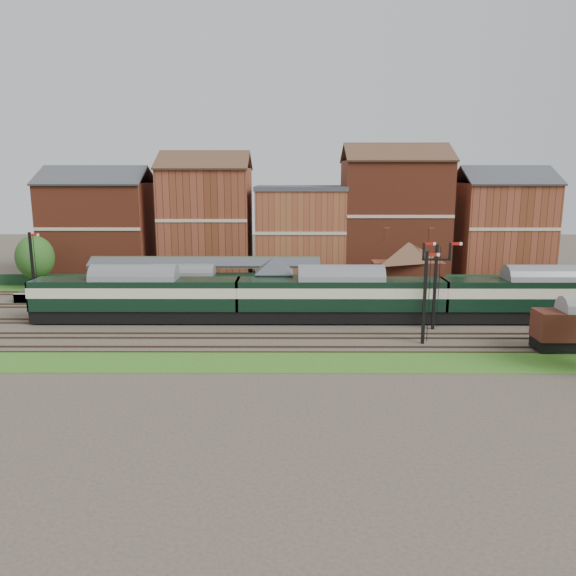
{
  "coord_description": "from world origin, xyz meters",
  "views": [
    {
      "loc": [
        -1.38,
        -53.28,
        14.38
      ],
      "look_at": [
        -1.59,
        2.0,
        3.0
      ],
      "focal_mm": 35.0,
      "sensor_mm": 36.0,
      "label": 1
    }
  ],
  "objects_px": {
    "signal_box": "(274,284)",
    "goods_van_a": "(572,327)",
    "dmu_train": "(341,295)",
    "platform_railcar": "(184,286)",
    "semaphore_bracket": "(436,281)"
  },
  "relations": [
    {
      "from": "goods_van_a",
      "to": "platform_railcar",
      "type": "bearing_deg",
      "value": 155.89
    },
    {
      "from": "goods_van_a",
      "to": "dmu_train",
      "type": "bearing_deg",
      "value": 153.56
    },
    {
      "from": "signal_box",
      "to": "platform_railcar",
      "type": "height_order",
      "value": "signal_box"
    },
    {
      "from": "signal_box",
      "to": "goods_van_a",
      "type": "xyz_separation_m",
      "value": [
        24.64,
        -12.25,
        -1.17
      ]
    },
    {
      "from": "dmu_train",
      "to": "platform_railcar",
      "type": "distance_m",
      "value": 17.78
    },
    {
      "from": "signal_box",
      "to": "dmu_train",
      "type": "height_order",
      "value": "signal_box"
    },
    {
      "from": "dmu_train",
      "to": "platform_railcar",
      "type": "xyz_separation_m",
      "value": [
        -16.54,
        6.5,
        -0.44
      ]
    },
    {
      "from": "platform_railcar",
      "to": "signal_box",
      "type": "bearing_deg",
      "value": -18.01
    },
    {
      "from": "platform_railcar",
      "to": "goods_van_a",
      "type": "xyz_separation_m",
      "value": [
        34.64,
        -15.5,
        -0.21
      ]
    },
    {
      "from": "semaphore_bracket",
      "to": "dmu_train",
      "type": "bearing_deg",
      "value": 163.6
    },
    {
      "from": "signal_box",
      "to": "semaphore_bracket",
      "type": "bearing_deg",
      "value": -20.92
    },
    {
      "from": "signal_box",
      "to": "goods_van_a",
      "type": "distance_m",
      "value": 27.54
    },
    {
      "from": "semaphore_bracket",
      "to": "dmu_train",
      "type": "height_order",
      "value": "semaphore_bracket"
    },
    {
      "from": "platform_railcar",
      "to": "goods_van_a",
      "type": "distance_m",
      "value": 37.95
    },
    {
      "from": "signal_box",
      "to": "goods_van_a",
      "type": "relative_size",
      "value": 1.02
    }
  ]
}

